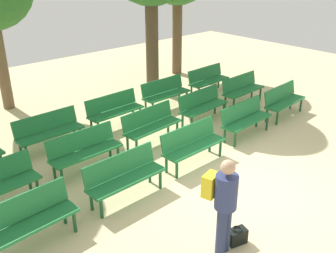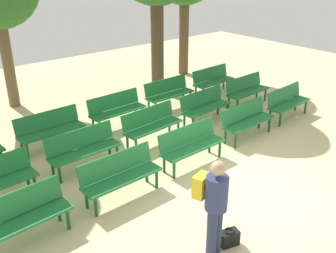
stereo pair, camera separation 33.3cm
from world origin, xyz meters
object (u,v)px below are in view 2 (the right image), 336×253
(handbag, at_px, (229,238))
(bench_r2_c2, at_px, (116,108))
(bench_r1_c1, at_px, (83,147))
(bench_r1_c3, at_px, (204,105))
(visitor_with_backpack, at_px, (214,203))
(bench_r0_c3, at_px, (247,119))
(bench_r0_c0, at_px, (19,216))
(bench_r0_c2, at_px, (191,143))
(bench_r2_c1, at_px, (50,128))
(bench_r0_c4, at_px, (287,101))
(bench_r1_c2, at_px, (151,123))
(bench_r2_c4, at_px, (213,79))
(bench_r1_c4, at_px, (246,89))
(bench_r0_c1, at_px, (120,174))
(bench_r2_c3, at_px, (168,92))

(handbag, bearing_deg, bench_r2_c2, 76.78)
(bench_r2_c2, xyz_separation_m, handbag, (-1.22, -5.20, -0.37))
(bench_r1_c1, bearing_deg, bench_r1_c3, 1.42)
(bench_r1_c1, bearing_deg, visitor_with_backpack, -87.22)
(bench_r0_c3, height_order, bench_r1_c1, same)
(bench_r0_c0, distance_m, bench_r0_c2, 3.86)
(handbag, bearing_deg, bench_r2_c1, 97.88)
(bench_r0_c4, height_order, bench_r1_c1, same)
(bench_r0_c4, height_order, bench_r1_c2, same)
(bench_r0_c3, height_order, bench_r2_c4, same)
(bench_r2_c1, xyz_separation_m, visitor_with_backpack, (0.37, -5.06, 0.43))
(bench_r0_c2, height_order, bench_r1_c4, same)
(bench_r0_c0, bearing_deg, bench_r2_c2, 35.59)
(bench_r2_c2, bearing_deg, bench_r1_c3, -35.76)
(bench_r0_c2, bearing_deg, bench_r2_c4, 37.63)
(bench_r0_c0, height_order, bench_r1_c4, same)
(bench_r0_c4, xyz_separation_m, visitor_with_backpack, (-5.58, -2.53, 0.43))
(bench_r1_c1, height_order, visitor_with_backpack, visitor_with_backpack)
(bench_r0_c3, height_order, bench_r1_c2, same)
(bench_r0_c2, relative_size, bench_r1_c1, 1.00)
(bench_r1_c4, distance_m, bench_r2_c2, 4.13)
(handbag, bearing_deg, bench_r0_c1, 104.31)
(bench_r2_c4, relative_size, visitor_with_backpack, 0.98)
(bench_r1_c4, bearing_deg, bench_r2_c2, 160.94)
(bench_r0_c0, xyz_separation_m, bench_r1_c1, (1.94, 1.50, 0.00))
(bench_r0_c4, xyz_separation_m, bench_r1_c2, (-3.91, 1.20, 0.00))
(bench_r1_c4, xyz_separation_m, visitor_with_backpack, (-5.52, -3.96, 0.43))
(bench_r0_c1, bearing_deg, bench_r0_c0, -179.09)
(bench_r2_c1, xyz_separation_m, bench_r2_c4, (5.81, 0.27, 0.00))
(bench_r0_c4, relative_size, bench_r2_c1, 1.01)
(bench_r1_c2, height_order, bench_r1_c3, same)
(bench_r2_c3, height_order, visitor_with_backpack, visitor_with_backpack)
(bench_r2_c1, bearing_deg, bench_r0_c2, -54.75)
(bench_r1_c1, bearing_deg, bench_r1_c2, 1.46)
(bench_r0_c4, bearing_deg, bench_r2_c2, 142.49)
(bench_r1_c2, bearing_deg, visitor_with_backpack, -118.60)
(bench_r0_c4, height_order, bench_r1_c4, same)
(bench_r2_c1, bearing_deg, handbag, -83.35)
(bench_r0_c1, xyz_separation_m, bench_r1_c2, (1.90, 1.51, 0.00))
(bench_r0_c3, height_order, bench_r1_c4, same)
(bench_r0_c1, xyz_separation_m, bench_r0_c4, (5.82, 0.32, 0.00))
(bench_r0_c1, height_order, bench_r0_c3, same)
(bench_r1_c3, distance_m, bench_r1_c4, 1.95)
(bench_r1_c4, bearing_deg, bench_r0_c4, -89.69)
(bench_r1_c4, relative_size, bench_r2_c4, 1.00)
(bench_r1_c3, relative_size, handbag, 4.57)
(bench_r0_c3, bearing_deg, bench_r2_c1, 144.67)
(bench_r0_c3, xyz_separation_m, bench_r1_c4, (1.81, 1.53, 0.00))
(bench_r1_c4, relative_size, handbag, 4.55)
(bench_r2_c1, bearing_deg, visitor_with_backpack, -87.09)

